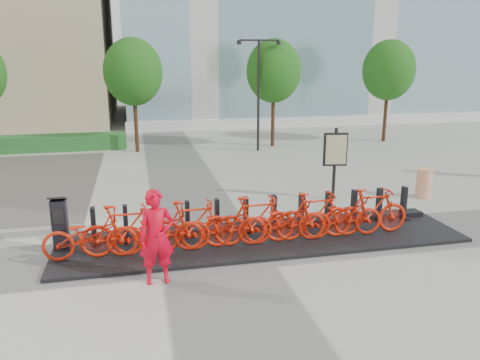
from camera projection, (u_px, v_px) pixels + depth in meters
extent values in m
plane|color=#98998E|center=(212.00, 250.00, 10.63)|extent=(120.00, 120.00, 0.00)
cube|color=#2E7234|center=(61.00, 143.00, 21.92)|extent=(6.00, 1.20, 0.70)
cylinder|color=black|center=(136.00, 119.00, 21.24)|extent=(0.18, 0.18, 3.00)
ellipsoid|color=#216416|center=(133.00, 72.00, 20.71)|extent=(2.60, 2.60, 2.99)
cylinder|color=black|center=(273.00, 115.00, 22.62)|extent=(0.18, 0.18, 3.00)
ellipsoid|color=#216416|center=(274.00, 71.00, 22.09)|extent=(2.60, 2.60, 2.99)
cylinder|color=black|center=(385.00, 112.00, 23.90)|extent=(0.18, 0.18, 3.00)
ellipsoid|color=#216416|center=(389.00, 70.00, 23.36)|extent=(2.60, 2.60, 2.99)
cylinder|color=black|center=(258.00, 97.00, 21.21)|extent=(0.12, 0.12, 5.00)
cube|color=black|center=(249.00, 40.00, 20.49)|extent=(0.90, 0.08, 0.08)
cube|color=black|center=(269.00, 40.00, 20.68)|extent=(0.90, 0.08, 0.08)
cylinder|color=black|center=(239.00, 43.00, 20.42)|extent=(0.20, 0.20, 0.18)
cylinder|color=black|center=(279.00, 43.00, 20.80)|extent=(0.20, 0.20, 0.18)
cube|color=black|center=(263.00, 239.00, 11.18)|extent=(9.60, 2.40, 0.08)
imported|color=red|center=(90.00, 235.00, 9.87)|extent=(1.97, 0.69, 1.03)
imported|color=red|center=(125.00, 230.00, 10.01)|extent=(1.91, 0.54, 1.15)
imported|color=red|center=(159.00, 230.00, 10.18)|extent=(1.97, 0.69, 1.03)
imported|color=red|center=(192.00, 225.00, 10.32)|extent=(1.91, 0.54, 1.15)
imported|color=red|center=(224.00, 225.00, 10.49)|extent=(1.97, 0.69, 1.03)
imported|color=red|center=(255.00, 220.00, 10.63)|extent=(1.91, 0.54, 1.15)
imported|color=red|center=(285.00, 220.00, 10.79)|extent=(1.97, 0.69, 1.03)
imported|color=red|center=(315.00, 216.00, 10.93)|extent=(1.91, 0.54, 1.15)
imported|color=red|center=(343.00, 216.00, 11.10)|extent=(1.97, 0.69, 1.03)
imported|color=red|center=(371.00, 211.00, 11.24)|extent=(1.91, 0.54, 1.15)
cube|color=black|center=(60.00, 225.00, 10.36)|extent=(0.33, 0.29, 1.13)
cube|color=black|center=(57.00, 198.00, 10.21)|extent=(0.39, 0.34, 0.15)
cube|color=black|center=(58.00, 217.00, 10.17)|extent=(0.23, 0.03, 0.32)
imported|color=red|center=(157.00, 237.00, 8.89)|extent=(0.71, 0.49, 1.86)
cylinder|color=orange|center=(424.00, 183.00, 14.51)|extent=(0.54, 0.54, 0.91)
cylinder|color=black|center=(335.00, 164.00, 14.14)|extent=(0.10, 0.10, 2.21)
cube|color=black|center=(335.00, 149.00, 14.03)|extent=(0.73, 0.21, 1.01)
cube|color=#C2B986|center=(336.00, 150.00, 13.97)|extent=(0.62, 0.12, 0.89)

